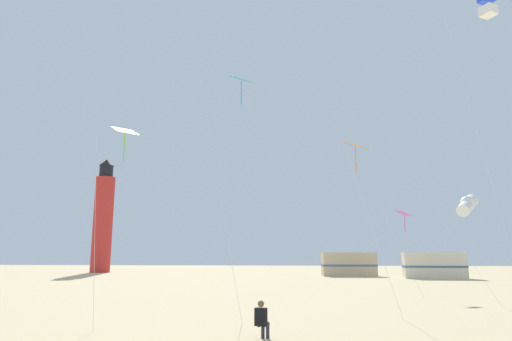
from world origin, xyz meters
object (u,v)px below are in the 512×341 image
at_px(kite_diamond_orange, 356,151).
at_px(kite_tube_white, 467,205).
at_px(kite_flyer_standing, 262,319).
at_px(kite_diamond_rainbow, 404,216).
at_px(kite_box_blue, 487,5).
at_px(lighthouse_distant, 103,218).
at_px(rv_van_tan, 349,264).
at_px(kite_diamond_cyan, 240,89).
at_px(kite_diamond_lime, 123,137).
at_px(rv_van_cream, 434,265).

distance_m(kite_diamond_orange, kite_tube_white, 9.85).
bearing_deg(kite_flyer_standing, kite_diamond_rainbow, -99.24).
xyz_separation_m(kite_diamond_rainbow, kite_box_blue, (1.99, -9.96, 8.81)).
xyz_separation_m(kite_diamond_orange, kite_tube_white, (7.05, 6.66, -1.73)).
relative_size(lighthouse_distant, rv_van_tan, 2.55).
xyz_separation_m(kite_tube_white, rv_van_tan, (-3.57, 29.12, -3.95)).
bearing_deg(kite_diamond_rainbow, kite_flyer_standing, -117.56).
bearing_deg(kite_diamond_cyan, kite_tube_white, 30.51).
relative_size(kite_diamond_lime, lighthouse_distant, 0.44).
xyz_separation_m(kite_tube_white, kite_diamond_rainbow, (-2.81, 3.25, -0.33)).
bearing_deg(kite_flyer_standing, lighthouse_distant, -42.24).
xyz_separation_m(kite_flyer_standing, kite_tube_white, (10.84, 12.14, 4.73)).
bearing_deg(kite_box_blue, rv_van_cream, 79.32).
bearing_deg(kite_diamond_cyan, kite_box_blue, 2.47).
bearing_deg(kite_tube_white, kite_flyer_standing, -131.76).
distance_m(kite_tube_white, lighthouse_distant, 53.15).
height_order(kite_diamond_orange, kite_box_blue, kite_box_blue).
bearing_deg(kite_flyer_standing, rv_van_cream, -95.14).
height_order(kite_box_blue, rv_van_tan, kite_box_blue).
bearing_deg(kite_flyer_standing, kite_diamond_orange, -106.33).
height_order(kite_tube_white, kite_box_blue, kite_box_blue).
height_order(kite_tube_white, rv_van_tan, kite_tube_white).
xyz_separation_m(kite_flyer_standing, kite_diamond_orange, (3.79, 5.48, 6.46)).
xyz_separation_m(kite_diamond_rainbow, lighthouse_distant, (-35.58, 33.43, 2.83)).
distance_m(kite_box_blue, rv_van_cream, 34.11).
relative_size(kite_diamond_orange, lighthouse_distant, 0.45).
height_order(kite_diamond_orange, kite_diamond_rainbow, kite_diamond_orange).
height_order(kite_flyer_standing, kite_diamond_cyan, kite_diamond_cyan).
distance_m(kite_flyer_standing, rv_van_cream, 39.96).
distance_m(kite_tube_white, kite_diamond_cyan, 14.93).
bearing_deg(lighthouse_distant, kite_box_blue, -49.11).
xyz_separation_m(kite_diamond_orange, lighthouse_distant, (-31.34, 43.33, 0.77)).
xyz_separation_m(kite_diamond_rainbow, kite_diamond_cyan, (-9.42, -10.45, 4.97)).
relative_size(kite_flyer_standing, rv_van_tan, 0.18).
bearing_deg(rv_van_cream, kite_diamond_lime, -117.72).
distance_m(kite_diamond_cyan, rv_van_cream, 37.13).
distance_m(kite_box_blue, rv_van_tan, 38.03).
height_order(kite_flyer_standing, kite_diamond_lime, kite_diamond_lime).
bearing_deg(kite_diamond_lime, kite_diamond_orange, 20.19).
height_order(kite_diamond_lime, kite_box_blue, kite_box_blue).
bearing_deg(kite_diamond_orange, kite_diamond_rainbow, 66.81).
bearing_deg(kite_box_blue, kite_diamond_orange, 179.52).
height_order(kite_diamond_cyan, rv_van_cream, kite_diamond_cyan).
xyz_separation_m(kite_diamond_lime, rv_van_cream, (21.45, 34.60, -5.61)).
xyz_separation_m(kite_diamond_lime, kite_diamond_rainbow, (13.58, 13.34, -1.99)).
distance_m(kite_flyer_standing, kite_box_blue, 17.44).
xyz_separation_m(kite_diamond_rainbow, rv_van_cream, (7.88, 21.26, -3.62)).
height_order(kite_diamond_orange, rv_van_cream, kite_diamond_orange).
distance_m(kite_flyer_standing, kite_diamond_lime, 8.70).
bearing_deg(kite_diamond_cyan, rv_van_tan, 76.60).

